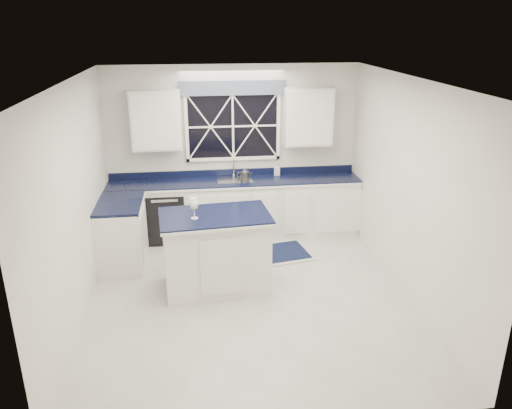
{
  "coord_description": "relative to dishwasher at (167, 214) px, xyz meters",
  "views": [
    {
      "loc": [
        -0.62,
        -5.57,
        3.33
      ],
      "look_at": [
        0.14,
        0.4,
        1.09
      ],
      "focal_mm": 35.0,
      "sensor_mm": 36.0,
      "label": 1
    }
  ],
  "objects": [
    {
      "name": "soap_bottle",
      "position": [
        1.81,
        0.2,
        0.64
      ],
      "size": [
        0.11,
        0.11,
        0.21
      ],
      "primitive_type": "imported",
      "rotation": [
        0.0,
        0.0,
        -0.15
      ],
      "color": "silver",
      "rests_on": "countertop"
    },
    {
      "name": "faucet",
      "position": [
        1.1,
        0.19,
        0.69
      ],
      "size": [
        0.05,
        0.2,
        0.3
      ],
      "color": "#B3B3B6",
      "rests_on": "countertop"
    },
    {
      "name": "base_cabinets",
      "position": [
        0.77,
        -0.17,
        0.04
      ],
      "size": [
        3.99,
        1.6,
        0.9
      ],
      "color": "silver",
      "rests_on": "ground"
    },
    {
      "name": "window",
      "position": [
        1.1,
        0.25,
        1.42
      ],
      "size": [
        1.65,
        0.09,
        1.26
      ],
      "color": "black",
      "rests_on": "ground"
    },
    {
      "name": "back_wall",
      "position": [
        1.1,
        0.3,
        0.94
      ],
      "size": [
        4.0,
        0.1,
        2.7
      ],
      "primitive_type": "cube",
      "color": "silver",
      "rests_on": "ground"
    },
    {
      "name": "kettle",
      "position": [
        1.26,
        0.04,
        0.61
      ],
      "size": [
        0.24,
        0.16,
        0.17
      ],
      "rotation": [
        0.0,
        0.0,
        -0.12
      ],
      "color": "#2F2F31",
      "rests_on": "countertop"
    },
    {
      "name": "island",
      "position": [
        0.7,
        -1.68,
        0.11
      ],
      "size": [
        1.45,
        0.95,
        1.03
      ],
      "rotation": [
        0.0,
        0.0,
        0.09
      ],
      "color": "silver",
      "rests_on": "ground"
    },
    {
      "name": "dishwasher",
      "position": [
        0.0,
        0.0,
        0.0
      ],
      "size": [
        0.6,
        0.58,
        0.82
      ],
      "primitive_type": "cube",
      "color": "black",
      "rests_on": "ground"
    },
    {
      "name": "ground",
      "position": [
        1.1,
        -1.95,
        -0.41
      ],
      "size": [
        4.5,
        4.5,
        0.0
      ],
      "primitive_type": "plane",
      "color": "#B5B4AF",
      "rests_on": "ground"
    },
    {
      "name": "wine_glass",
      "position": [
        0.45,
        -1.77,
        0.8
      ],
      "size": [
        0.11,
        0.11,
        0.26
      ],
      "color": "white",
      "rests_on": "island"
    },
    {
      "name": "rug",
      "position": [
        1.53,
        -0.82,
        -0.4
      ],
      "size": [
        1.41,
        1.01,
        0.02
      ],
      "rotation": [
        0.0,
        0.0,
        0.19
      ],
      "color": "#B2B2AD",
      "rests_on": "ground"
    },
    {
      "name": "countertop",
      "position": [
        1.1,
        0.0,
        0.51
      ],
      "size": [
        3.98,
        0.64,
        0.04
      ],
      "primitive_type": "cube",
      "color": "black",
      "rests_on": "base_cabinets"
    },
    {
      "name": "upper_cabinets",
      "position": [
        1.1,
        0.13,
        1.49
      ],
      "size": [
        3.1,
        0.34,
        0.9
      ],
      "color": "silver",
      "rests_on": "ground"
    }
  ]
}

